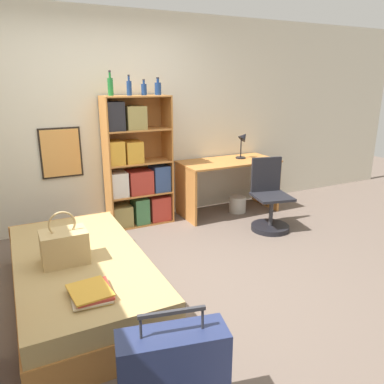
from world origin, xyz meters
TOP-DOWN VIEW (x-y plane):
  - ground_plane at (0.00, 0.00)m, footprint 14.00×14.00m
  - wall_back at (-0.00, 1.72)m, footprint 10.00×0.09m
  - bed at (-0.63, 0.02)m, footprint 1.03×1.98m
  - handbag at (-0.74, -0.04)m, footprint 0.35×0.25m
  - book_stack_on_bed at (-0.66, -0.63)m, footprint 0.28×0.34m
  - suitcase at (-0.42, -1.44)m, footprint 0.60×0.32m
  - bookcase at (0.36, 1.49)m, footprint 0.81×0.36m
  - bottle_green at (0.10, 1.50)m, footprint 0.06×0.06m
  - bottle_brown at (0.31, 1.45)m, footprint 0.06×0.06m
  - bottle_clear at (0.50, 1.47)m, footprint 0.07×0.07m
  - bottle_blue at (0.68, 1.48)m, footprint 0.08×0.08m
  - desk at (1.63, 1.35)m, footprint 1.34×0.65m
  - desk_lamp at (1.90, 1.41)m, footprint 0.19×0.14m
  - desk_chair at (1.77, 0.59)m, footprint 0.51×0.51m
  - waste_bin at (1.76, 1.28)m, footprint 0.24×0.24m

SIDE VIEW (x-z plane):
  - ground_plane at x=0.00m, z-range 0.00..0.00m
  - waste_bin at x=1.76m, z-range 0.00..0.23m
  - bed at x=-0.63m, z-range 0.00..0.40m
  - desk_chair at x=1.77m, z-range -0.16..0.72m
  - suitcase at x=-0.42m, z-range -0.06..0.64m
  - book_stack_on_bed at x=-0.66m, z-range 0.40..0.45m
  - desk at x=1.63m, z-range 0.16..0.89m
  - handbag at x=-0.74m, z-range 0.32..0.75m
  - bookcase at x=0.36m, z-range -0.11..1.51m
  - desk_lamp at x=1.90m, z-range 0.79..1.17m
  - wall_back at x=0.00m, z-range 0.00..2.60m
  - bottle_clear at x=0.50m, z-range 1.59..1.78m
  - bottle_blue at x=0.68m, z-range 1.59..1.80m
  - bottle_brown at x=0.31m, z-range 1.59..1.82m
  - bottle_green at x=0.10m, z-range 1.58..1.86m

